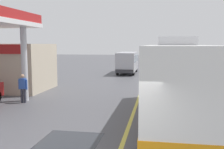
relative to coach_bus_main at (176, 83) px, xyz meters
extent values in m
plane|color=#4C4C51|center=(-1.94, 13.61, -1.72)|extent=(120.00, 120.00, 0.00)
cube|color=#D8CC4C|center=(-1.94, 8.61, -1.72)|extent=(0.16, 50.00, 0.01)
cube|color=white|center=(0.00, 0.01, 0.16)|extent=(2.50, 11.00, 2.90)
cube|color=orange|center=(0.00, 0.01, -0.94)|extent=(2.54, 11.04, 0.56)
cube|color=#8C9EAD|center=(0.00, -5.43, 0.71)|extent=(2.30, 0.10, 1.40)
cube|color=#8C9EAD|center=(-1.27, 0.01, 0.61)|extent=(0.06, 9.35, 1.10)
cube|color=#8C9EAD|center=(1.27, 0.01, 0.61)|extent=(0.06, 9.35, 1.10)
cube|color=white|center=(0.00, -5.42, 1.41)|extent=(1.75, 0.08, 0.32)
cube|color=#B2B2B7|center=(0.00, 1.01, 1.79)|extent=(1.60, 2.80, 0.36)
cylinder|color=black|center=(-1.10, -3.89, -1.22)|extent=(0.30, 1.00, 1.00)
cylinder|color=black|center=(1.10, -3.89, -1.22)|extent=(0.30, 1.00, 1.00)
cylinder|color=black|center=(-1.10, 3.31, -1.22)|extent=(0.30, 1.00, 1.00)
cylinder|color=black|center=(1.10, 3.31, -1.22)|extent=(0.30, 1.00, 1.00)
cylinder|color=silver|center=(-8.58, 2.88, 0.58)|extent=(0.36, 0.36, 4.60)
cube|color=beige|center=(-12.28, 6.38, -0.02)|extent=(7.00, 4.40, 3.40)
cube|color=#A5A5AD|center=(-4.24, 19.05, -0.33)|extent=(2.00, 6.00, 2.10)
cube|color=#8C9EAD|center=(-4.24, 19.05, 0.07)|extent=(2.04, 5.10, 0.80)
cube|color=#2D2D33|center=(-4.24, 16.00, -1.18)|extent=(1.90, 0.16, 0.36)
cylinder|color=black|center=(-5.12, 17.05, -1.34)|extent=(0.22, 0.76, 0.76)
cylinder|color=black|center=(-3.36, 17.05, -1.34)|extent=(0.22, 0.76, 0.76)
cylinder|color=black|center=(-5.12, 21.05, -1.34)|extent=(0.22, 0.76, 0.76)
cylinder|color=black|center=(-3.36, 21.05, -1.34)|extent=(0.22, 0.76, 0.76)
cylinder|color=#33333F|center=(-8.53, 2.36, -1.31)|extent=(0.14, 0.14, 0.82)
cylinder|color=#33333F|center=(-8.35, 2.36, -1.31)|extent=(0.14, 0.14, 0.82)
cube|color=#3359B2|center=(-8.44, 2.36, -0.60)|extent=(0.36, 0.22, 0.60)
sphere|color=tan|center=(-8.44, 2.36, -0.17)|extent=(0.22, 0.22, 0.22)
cylinder|color=#3359B2|center=(-8.67, 2.36, -0.65)|extent=(0.09, 0.09, 0.58)
cylinder|color=#3359B2|center=(-8.21, 2.36, -0.65)|extent=(0.09, 0.09, 0.58)
camera|label=1|loc=(-0.83, -11.68, 1.64)|focal=42.63mm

